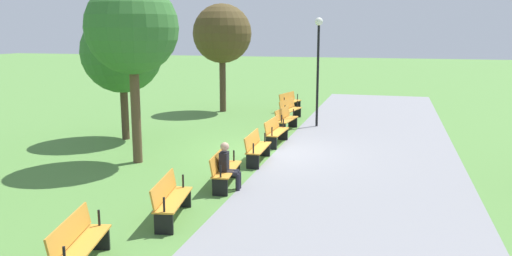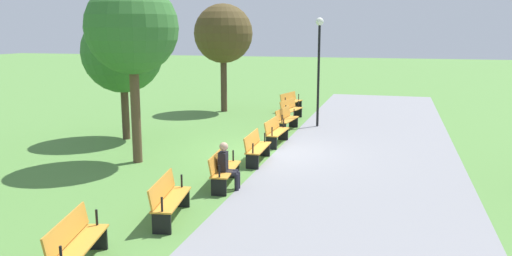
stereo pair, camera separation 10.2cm
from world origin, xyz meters
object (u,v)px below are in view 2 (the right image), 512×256
Objects in this scene: tree_3 at (132,29)px; bench_1 at (290,109)px; bench_5 at (223,168)px; person_seated at (227,164)px; bench_0 at (290,101)px; tree_4 at (223,34)px; tree_1 at (122,53)px; bench_6 at (169,198)px; lamp_post at (319,53)px; bench_7 at (76,243)px; bench_2 at (286,119)px; bench_4 at (256,147)px; bench_3 at (276,131)px.

bench_1 is at bearing 160.84° from tree_3.
bench_5 is 1.44× the size of person_seated.
bench_0 is 4.65m from tree_4.
bench_0 is 11.80m from tree_3.
bench_6 is at bearing 35.43° from tree_1.
bench_7 is at bearing -7.88° from lamp_post.
bench_2 is 0.99× the size of bench_6.
bench_4 is (7.58, 0.51, 0.00)m from bench_1.
bench_3 and bench_7 have the same top height.
person_seated reaches higher than bench_1.
bench_1 is at bearing 176.11° from bench_5.
bench_1 and bench_7 have the same top height.
tree_4 reaches higher than bench_0.
bench_6 is 0.38× the size of tree_1.
bench_0 is 1.00× the size of bench_1.
bench_5 is at bearing 18.95° from tree_4.
bench_5 is at bearing 49.86° from tree_1.
bench_1 is 1.00× the size of bench_6.
tree_1 is at bearing -111.57° from bench_4.
lamp_post is at bearing 168.64° from bench_3.
person_seated is at bearing 7.02° from bench_2.
lamp_post is at bearing 61.67° from tree_4.
bench_7 is 0.34× the size of tree_4.
person_seated reaches higher than bench_5.
bench_2 is at bearing 23.24° from bench_0.
tree_4 is at bearing -166.45° from person_seated.
bench_3 is 1.42× the size of person_seated.
bench_0 is 2.54m from bench_1.
bench_6 is at bearing -18.11° from person_seated.
bench_5 is (10.12, 0.34, 0.00)m from bench_1.
bench_1 is 5.11m from tree_4.
bench_6 is 2.37m from person_seated.
bench_0 is 1.00× the size of bench_6.
bench_4 and bench_6 have the same top height.
tree_1 is at bearing -144.99° from tree_3.
bench_7 is (15.12, -0.51, 0.00)m from bench_1.
tree_1 reaches higher than bench_6.
tree_3 reaches higher than tree_4.
lamp_post is (-1.25, 1.06, 2.57)m from bench_2.
bench_4 is (10.07, 1.02, 0.00)m from bench_0.
person_seated is 9.41m from lamp_post.
bench_7 is (10.07, -1.02, 0.00)m from bench_3.
person_seated is 0.27× the size of lamp_post.
bench_6 is (12.63, 0.00, 0.00)m from bench_1.
bench_5 is 12.66m from tree_4.
tree_1 is at bearing -15.33° from bench_0.
bench_3 and bench_4 have the same top height.
bench_0 and bench_4 have the same top height.
bench_6 is 2.54m from bench_7.
bench_0 and bench_1 have the same top height.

